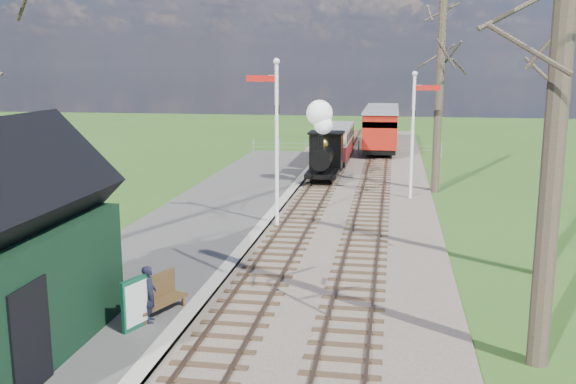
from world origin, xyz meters
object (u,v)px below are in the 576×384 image
semaphore_near (275,131)px  sign_board (135,303)px  red_carriage_b (382,124)px  locomotive (324,146)px  bench (156,296)px  semaphore_far (414,126)px  coach (335,142)px  red_carriage_a (380,131)px  person (149,294)px

semaphore_near → sign_board: 10.54m
red_carriage_b → sign_board: (-4.65, -35.97, -0.86)m
locomotive → bench: locomotive is taller
semaphore_near → sign_board: size_ratio=5.29×
semaphore_far → coach: size_ratio=0.87×
semaphore_near → coach: size_ratio=0.94×
semaphore_far → semaphore_near: bearing=-130.6°
semaphore_near → bench: (-1.19, -9.11, -3.01)m
red_carriage_a → locomotive: bearing=-103.5°
coach → sign_board: bearing=-94.6°
semaphore_near → locomotive: size_ratio=1.51×
coach → person: coach is taller
bench → coach: bearing=85.5°
sign_board → semaphore_near: bearing=82.7°
coach → red_carriage_b: bearing=75.9°
semaphore_near → person: (-1.12, -9.65, -2.76)m
semaphore_far → bench: size_ratio=3.55×
locomotive → red_carriage_a: (2.61, 10.88, -0.27)m
semaphore_near → sign_board: bearing=-97.3°
locomotive → sign_board: (-2.04, -19.59, -1.13)m
semaphore_far → sign_board: bearing=-111.8°
sign_board → person: 0.46m
semaphore_far → red_carriage_a: size_ratio=1.00×
person → sign_board: bearing=139.7°
semaphore_near → semaphore_far: 7.91m
bench → red_carriage_b: bearing=82.6°
semaphore_far → red_carriage_b: 20.04m
locomotive → red_carriage_b: size_ratio=0.72×
semaphore_far → person: bearing=-111.8°
sign_board → bench: 0.98m
locomotive → coach: bearing=89.9°
red_carriage_a → sign_board: 30.83m
semaphore_far → coach: bearing=114.6°
semaphore_near → red_carriage_a: semaphore_near is taller
red_carriage_a → bench: red_carriage_a is taller
red_carriage_a → bench: (-4.56, -29.50, -1.03)m
semaphore_near → red_carriage_a: bearing=80.6°
red_carriage_b → semaphore_near: bearing=-97.4°
semaphore_far → coach: semaphore_far is taller
semaphore_far → locomotive: (-4.39, 3.51, -1.43)m
semaphore_near → semaphore_far: (5.14, 6.00, -0.27)m
red_carriage_b → sign_board: 36.28m
semaphore_near → red_carriage_b: 26.19m
locomotive → red_carriage_a: locomotive is taller
red_carriage_a → person: (-4.49, -30.04, -0.79)m
red_carriage_b → sign_board: size_ratio=4.86×
red_carriage_a → sign_board: (-4.65, -30.47, -0.86)m
red_carriage_a → red_carriage_b: size_ratio=1.00×
red_carriage_b → person: (-4.49, -35.54, -0.79)m
semaphore_near → red_carriage_b: size_ratio=1.09×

